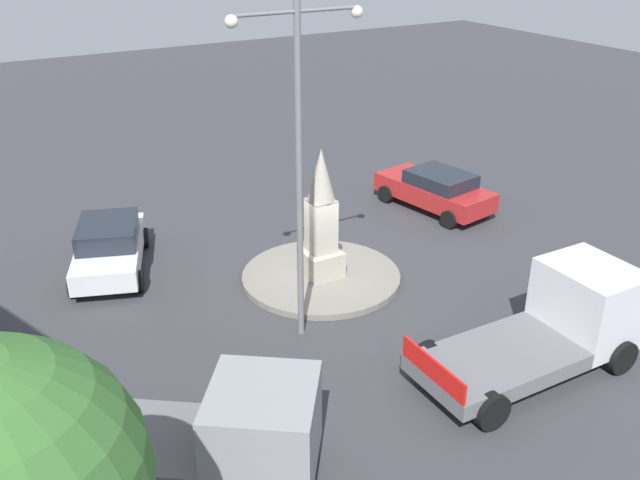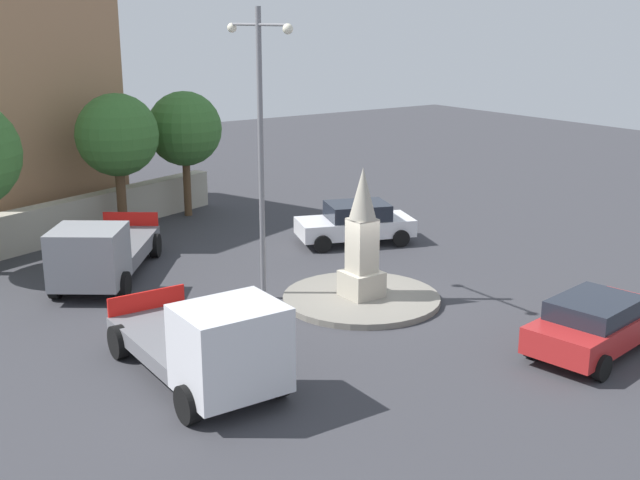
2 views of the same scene
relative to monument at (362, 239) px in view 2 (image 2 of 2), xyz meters
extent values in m
plane|color=#38383D|center=(0.00, 0.00, -1.92)|extent=(80.00, 80.00, 0.00)
cylinder|color=gray|center=(0.00, 0.00, -1.83)|extent=(4.68, 4.68, 0.18)
cube|color=#B2AA99|center=(0.00, 0.00, -1.37)|extent=(1.06, 1.06, 0.75)
cube|color=#B2AA99|center=(0.00, 0.00, -0.19)|extent=(0.72, 0.72, 1.61)
cone|color=#B2AA99|center=(0.00, 0.00, 1.37)|extent=(0.80, 0.80, 1.50)
cylinder|color=slate|center=(1.90, 2.24, 2.31)|extent=(0.16, 0.16, 8.47)
cylinder|color=slate|center=(1.15, 2.24, 6.05)|extent=(1.50, 0.08, 0.08)
cylinder|color=slate|center=(2.65, 2.24, 6.05)|extent=(1.50, 0.08, 0.08)
sphere|color=#F2EACC|center=(0.40, 2.24, 5.95)|extent=(0.28, 0.28, 0.28)
sphere|color=#F2EACC|center=(3.40, 2.24, 5.95)|extent=(0.28, 0.28, 0.28)
cube|color=silver|center=(5.20, -3.71, -1.29)|extent=(3.18, 4.63, 0.62)
cube|color=#1E232D|center=(5.17, -3.80, -0.69)|extent=(2.34, 2.66, 0.59)
cylinder|color=black|center=(4.85, -2.00, -1.60)|extent=(0.43, 0.68, 0.64)
cylinder|color=black|center=(6.57, -2.63, -1.60)|extent=(0.43, 0.68, 0.64)
cylinder|color=black|center=(3.83, -4.80, -1.60)|extent=(0.43, 0.68, 0.64)
cylinder|color=black|center=(5.55, -5.43, -1.60)|extent=(0.43, 0.68, 0.64)
cube|color=#B22323|center=(-6.31, -2.66, -1.27)|extent=(2.52, 4.65, 0.67)
cube|color=#1E232D|center=(-6.35, -2.39, -0.70)|extent=(2.02, 2.46, 0.47)
cylinder|color=black|center=(-5.16, -4.03, -1.60)|extent=(0.32, 0.67, 0.64)
cylinder|color=black|center=(-5.66, -0.98, -1.60)|extent=(0.32, 0.67, 0.64)
cylinder|color=black|center=(-7.46, -1.28, -1.60)|extent=(0.32, 0.67, 0.64)
cube|color=gray|center=(4.99, 6.45, -0.65)|extent=(2.80, 2.82, 1.72)
cube|color=slate|center=(7.43, 4.68, -1.25)|extent=(4.50, 4.05, 0.50)
cube|color=red|center=(9.05, 3.50, -0.75)|extent=(1.21, 1.63, 0.50)
cylinder|color=black|center=(4.28, 5.70, -1.50)|extent=(0.84, 0.72, 0.84)
cylinder|color=black|center=(5.49, 7.37, -1.50)|extent=(0.84, 0.72, 0.84)
cylinder|color=black|center=(7.79, 3.15, -1.50)|extent=(0.84, 0.72, 0.84)
cylinder|color=black|center=(9.00, 4.81, -1.50)|extent=(0.84, 0.72, 0.84)
cube|color=silver|center=(-3.69, 6.41, -0.56)|extent=(1.80, 2.21, 1.90)
cube|color=slate|center=(-0.92, 6.37, -1.31)|extent=(3.80, 2.23, 0.39)
cube|color=red|center=(0.94, 6.35, -0.86)|extent=(0.09, 2.10, 0.50)
cylinder|color=black|center=(-3.81, 5.31, -1.50)|extent=(0.84, 0.29, 0.84)
cylinder|color=black|center=(-3.79, 7.50, -1.50)|extent=(0.84, 0.29, 0.84)
cylinder|color=black|center=(0.18, 5.26, -1.50)|extent=(0.84, 0.29, 0.84)
cylinder|color=black|center=(0.21, 7.45, -1.50)|extent=(0.84, 0.29, 0.84)
cube|color=#B2AA99|center=(12.03, 4.37, -1.16)|extent=(5.28, 12.97, 1.53)
cylinder|color=brown|center=(12.75, -0.52, -0.61)|extent=(0.32, 0.32, 2.62)
sphere|color=#386B2D|center=(12.75, -0.52, 1.78)|extent=(3.09, 3.09, 3.09)
cylinder|color=brown|center=(11.52, 2.86, -0.54)|extent=(0.37, 0.37, 2.76)
sphere|color=#386B2D|center=(11.52, 2.86, 1.94)|extent=(3.15, 3.15, 3.15)
camera|label=1|loc=(9.14, 15.67, 7.94)|focal=39.00mm
camera|label=2|loc=(-17.72, 13.87, 6.25)|focal=44.91mm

